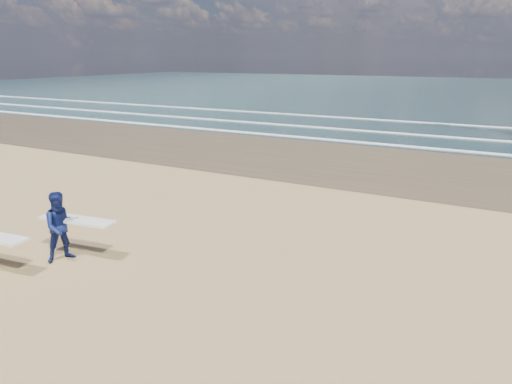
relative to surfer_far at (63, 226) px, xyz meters
The scene contains 1 object.
surfer_far is the anchor object (origin of this frame).
Camera 1 is at (10.00, -5.63, 5.34)m, focal length 32.00 mm.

